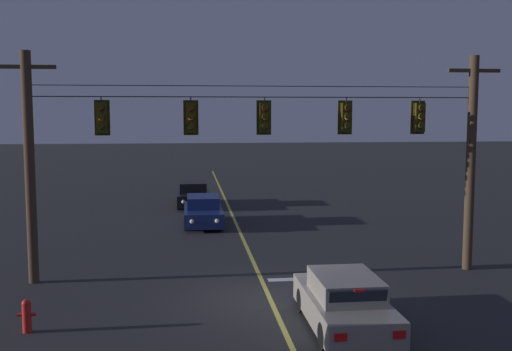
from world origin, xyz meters
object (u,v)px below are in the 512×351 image
object	(u,v)px
traffic_light_centre	(264,117)
fire_hydrant	(27,315)
traffic_light_left_inner	(191,118)
car_oncoming_lead	(203,211)
car_waiting_near_lane	(344,303)
traffic_light_rightmost	(420,117)
traffic_light_leftmost	(101,118)
traffic_light_right_inner	(346,117)
car_oncoming_trailing	(193,195)

from	to	relation	value
traffic_light_centre	fire_hydrant	bearing A→B (deg)	-145.33
traffic_light_left_inner	car_oncoming_lead	world-z (taller)	traffic_light_left_inner
car_waiting_near_lane	traffic_light_rightmost	bearing A→B (deg)	52.88
traffic_light_leftmost	traffic_light_rightmost	world-z (taller)	same
traffic_light_leftmost	traffic_light_right_inner	xyz separation A→B (m)	(7.86, 0.00, 0.00)
car_waiting_near_lane	car_oncoming_trailing	world-z (taller)	same
traffic_light_centre	car_waiting_near_lane	size ratio (longest dim) A/B	0.28
traffic_light_centre	traffic_light_right_inner	size ratio (longest dim) A/B	1.00
car_waiting_near_lane	car_oncoming_lead	distance (m)	14.75
car_oncoming_trailing	car_waiting_near_lane	bearing A→B (deg)	-80.20
traffic_light_right_inner	car_oncoming_lead	size ratio (longest dim) A/B	0.28
traffic_light_centre	car_waiting_near_lane	bearing A→B (deg)	-75.11
traffic_light_right_inner	car_oncoming_lead	world-z (taller)	traffic_light_right_inner
traffic_light_rightmost	fire_hydrant	xyz separation A→B (m)	(-11.68, -4.47, -4.79)
car_waiting_near_lane	car_oncoming_trailing	size ratio (longest dim) A/B	0.98
traffic_light_left_inner	fire_hydrant	size ratio (longest dim) A/B	1.45
car_oncoming_lead	car_oncoming_trailing	xyz separation A→B (m)	(-0.41, 5.98, 0.00)
traffic_light_left_inner	fire_hydrant	world-z (taller)	traffic_light_left_inner
traffic_light_centre	car_oncoming_trailing	world-z (taller)	traffic_light_centre
traffic_light_centre	car_oncoming_trailing	xyz separation A→B (m)	(-2.17, 15.30, -4.58)
traffic_light_right_inner	car_waiting_near_lane	size ratio (longest dim) A/B	0.28
traffic_light_centre	fire_hydrant	size ratio (longest dim) A/B	1.45
traffic_light_left_inner	car_waiting_near_lane	bearing A→B (deg)	-53.88
traffic_light_left_inner	fire_hydrant	xyz separation A→B (m)	(-4.10, -4.47, -4.79)
traffic_light_left_inner	traffic_light_rightmost	world-z (taller)	same
traffic_light_left_inner	car_oncoming_lead	bearing A→B (deg)	86.29
traffic_light_left_inner	traffic_light_right_inner	distance (m)	5.07
traffic_light_leftmost	fire_hydrant	size ratio (longest dim) A/B	1.45
traffic_light_rightmost	car_waiting_near_lane	bearing A→B (deg)	-127.12
traffic_light_leftmost	car_oncoming_lead	size ratio (longest dim) A/B	0.28
traffic_light_leftmost	traffic_light_rightmost	bearing A→B (deg)	0.00
car_oncoming_lead	traffic_light_centre	bearing A→B (deg)	-79.31
traffic_light_rightmost	traffic_light_right_inner	bearing A→B (deg)	180.00
traffic_light_left_inner	traffic_light_rightmost	xyz separation A→B (m)	(7.58, 0.00, 0.00)
traffic_light_rightmost	car_waiting_near_lane	xyz separation A→B (m)	(-3.86, -5.10, -4.58)
fire_hydrant	traffic_light_rightmost	bearing A→B (deg)	20.95
traffic_light_left_inner	car_oncoming_trailing	size ratio (longest dim) A/B	0.28
traffic_light_centre	car_waiting_near_lane	distance (m)	6.98
traffic_light_left_inner	traffic_light_leftmost	bearing A→B (deg)	180.00
traffic_light_rightmost	fire_hydrant	world-z (taller)	traffic_light_rightmost
traffic_light_centre	traffic_light_right_inner	distance (m)	2.71
traffic_light_leftmost	traffic_light_centre	bearing A→B (deg)	0.00
traffic_light_right_inner	car_oncoming_trailing	world-z (taller)	traffic_light_right_inner
traffic_light_rightmost	car_oncoming_trailing	xyz separation A→B (m)	(-7.38, 15.30, -4.58)
traffic_light_rightmost	traffic_light_left_inner	bearing A→B (deg)	180.00
car_waiting_near_lane	car_oncoming_lead	bearing A→B (deg)	102.19
traffic_light_leftmost	car_oncoming_trailing	world-z (taller)	traffic_light_leftmost
traffic_light_centre	fire_hydrant	distance (m)	9.20
car_waiting_near_lane	fire_hydrant	bearing A→B (deg)	175.42
traffic_light_rightmost	car_waiting_near_lane	world-z (taller)	traffic_light_rightmost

